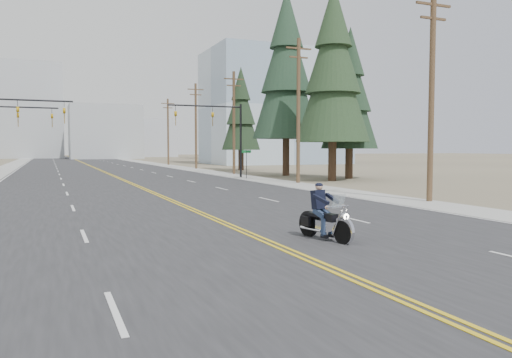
{
  "coord_description": "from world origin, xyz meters",
  "views": [
    {
      "loc": [
        -5.98,
        -12.63,
        2.82
      ],
      "look_at": [
        1.57,
        5.52,
        1.6
      ],
      "focal_mm": 35.0,
      "sensor_mm": 36.0,
      "label": 1
    }
  ],
  "objects": [
    {
      "name": "ground_plane",
      "position": [
        0.0,
        0.0,
        0.0
      ],
      "size": [
        400.0,
        400.0,
        0.0
      ],
      "primitive_type": "plane",
      "color": "#776D56",
      "rests_on": "ground"
    },
    {
      "name": "road",
      "position": [
        0.0,
        70.0,
        0.01
      ],
      "size": [
        20.0,
        200.0,
        0.01
      ],
      "primitive_type": "cube",
      "color": "#303033",
      "rests_on": "ground"
    },
    {
      "name": "sidewalk_left",
      "position": [
        -11.5,
        70.0,
        0.01
      ],
      "size": [
        3.0,
        200.0,
        0.01
      ],
      "primitive_type": "cube",
      "color": "#A5A5A0",
      "rests_on": "ground"
    },
    {
      "name": "sidewalk_right",
      "position": [
        11.5,
        70.0,
        0.01
      ],
      "size": [
        3.0,
        200.0,
        0.01
      ],
      "primitive_type": "cube",
      "color": "#A5A5A0",
      "rests_on": "ground"
    },
    {
      "name": "traffic_mast_left",
      "position": [
        -8.98,
        32.0,
        4.94
      ],
      "size": [
        7.1,
        0.26,
        7.0
      ],
      "color": "black",
      "rests_on": "ground"
    },
    {
      "name": "traffic_mast_right",
      "position": [
        8.98,
        32.0,
        4.94
      ],
      "size": [
        7.1,
        0.26,
        7.0
      ],
      "color": "black",
      "rests_on": "ground"
    },
    {
      "name": "traffic_mast_far",
      "position": [
        -9.31,
        40.0,
        4.87
      ],
      "size": [
        6.1,
        0.26,
        7.0
      ],
      "color": "black",
      "rests_on": "ground"
    },
    {
      "name": "street_sign",
      "position": [
        10.8,
        30.0,
        1.8
      ],
      "size": [
        0.9,
        0.06,
        2.62
      ],
      "color": "black",
      "rests_on": "ground"
    },
    {
      "name": "utility_pole_a",
      "position": [
        12.5,
        8.0,
        5.73
      ],
      "size": [
        2.2,
        0.3,
        11.0
      ],
      "color": "brown",
      "rests_on": "ground"
    },
    {
      "name": "utility_pole_b",
      "position": [
        12.5,
        23.0,
        5.98
      ],
      "size": [
        2.2,
        0.3,
        11.5
      ],
      "color": "brown",
      "rests_on": "ground"
    },
    {
      "name": "utility_pole_c",
      "position": [
        12.5,
        38.0,
        5.73
      ],
      "size": [
        2.2,
        0.3,
        11.0
      ],
      "color": "brown",
      "rests_on": "ground"
    },
    {
      "name": "utility_pole_d",
      "position": [
        12.5,
        53.0,
        5.98
      ],
      "size": [
        2.2,
        0.3,
        11.5
      ],
      "color": "brown",
      "rests_on": "ground"
    },
    {
      "name": "utility_pole_e",
      "position": [
        12.5,
        70.0,
        5.73
      ],
      "size": [
        2.2,
        0.3,
        11.0
      ],
      "color": "brown",
      "rests_on": "ground"
    },
    {
      "name": "glass_building",
      "position": [
        32.0,
        70.0,
        10.0
      ],
      "size": [
        24.0,
        16.0,
        20.0
      ],
      "primitive_type": "cube",
      "color": "#9EB5CC",
      "rests_on": "ground"
    },
    {
      "name": "haze_bldg_b",
      "position": [
        8.0,
        125.0,
        7.0
      ],
      "size": [
        18.0,
        14.0,
        14.0
      ],
      "primitive_type": "cube",
      "color": "#ADB2B7",
      "rests_on": "ground"
    },
    {
      "name": "haze_bldg_c",
      "position": [
        40.0,
        110.0,
        9.0
      ],
      "size": [
        16.0,
        12.0,
        18.0
      ],
      "primitive_type": "cube",
      "color": "#B7BCC6",
      "rests_on": "ground"
    },
    {
      "name": "haze_bldg_d",
      "position": [
        -12.0,
        140.0,
        13.0
      ],
      "size": [
        20.0,
        15.0,
        26.0
      ],
      "primitive_type": "cube",
      "color": "#ADB2B7",
      "rests_on": "ground"
    },
    {
      "name": "haze_bldg_e",
      "position": [
        25.0,
        150.0,
        6.0
      ],
      "size": [
        14.0,
        14.0,
        12.0
      ],
      "primitive_type": "cube",
      "color": "#B7BCC6",
      "rests_on": "ground"
    },
    {
      "name": "motorcyclist",
      "position": [
        1.78,
        0.52,
        0.88
      ],
      "size": [
        1.36,
        2.38,
        1.75
      ],
      "primitive_type": null,
      "rotation": [
        0.0,
        0.0,
        3.33
      ],
      "color": "black",
      "rests_on": "ground"
    },
    {
      "name": "conifer_near",
      "position": [
        16.48,
        24.34,
        9.6
      ],
      "size": [
        6.32,
        6.32,
        16.72
      ],
      "rotation": [
        0.0,
        0.0,
        0.11
      ],
      "color": "#382619",
      "rests_on": "ground"
    },
    {
      "name": "conifer_mid",
      "position": [
        19.64,
        26.58,
        7.95
      ],
      "size": [
        5.2,
        5.2,
        13.86
      ],
      "rotation": [
        0.0,
        0.0,
        -0.34
      ],
      "color": "#382619",
      "rests_on": "ground"
    },
    {
      "name": "conifer_tall",
      "position": [
        16.47,
        33.35,
        10.9
      ],
      "size": [
        6.83,
        6.83,
        18.97
      ],
      "rotation": [
        0.0,
        0.0,
        0.11
      ],
      "color": "#382619",
      "rests_on": "ground"
    },
    {
      "name": "conifer_far",
      "position": [
        16.47,
        46.28,
        7.45
      ],
      "size": [
        4.85,
        4.85,
        12.99
      ],
      "rotation": [
        0.0,
        0.0,
        0.4
      ],
      "color": "#382619",
      "rests_on": "ground"
    }
  ]
}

